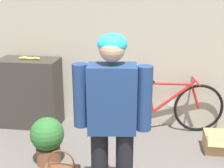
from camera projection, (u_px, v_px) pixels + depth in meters
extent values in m
cube|color=#B7AD99|center=(133.00, 34.00, 4.21)|extent=(8.00, 0.06, 2.60)
cube|color=white|center=(171.00, 102.00, 4.39)|extent=(0.08, 0.01, 0.12)
cube|color=#38332D|center=(30.00, 93.00, 4.39)|extent=(0.83, 0.43, 0.96)
cylinder|color=black|center=(100.00, 168.00, 2.75)|extent=(0.15, 0.15, 0.75)
cube|color=navy|center=(112.00, 99.00, 2.53)|extent=(0.42, 0.28, 0.57)
cylinder|color=navy|center=(81.00, 96.00, 2.56)|extent=(0.13, 0.13, 0.54)
cylinder|color=navy|center=(144.00, 99.00, 2.50)|extent=(0.13, 0.13, 0.54)
sphere|color=tan|center=(112.00, 49.00, 2.41)|extent=(0.20, 0.20, 0.20)
ellipsoid|color=#23B7CC|center=(112.00, 44.00, 2.42)|extent=(0.24, 0.21, 0.17)
torus|color=black|center=(125.00, 108.00, 4.22)|extent=(0.67, 0.13, 0.67)
torus|color=black|center=(199.00, 108.00, 4.22)|extent=(0.67, 0.13, 0.67)
cylinder|color=red|center=(139.00, 110.00, 4.23)|extent=(0.38, 0.09, 0.08)
cylinder|color=red|center=(136.00, 96.00, 4.17)|extent=(0.31, 0.08, 0.37)
cylinder|color=red|center=(150.00, 98.00, 4.18)|extent=(0.14, 0.05, 0.41)
cylinder|color=red|center=(172.00, 98.00, 4.18)|extent=(0.52, 0.11, 0.42)
cylinder|color=red|center=(169.00, 84.00, 4.12)|extent=(0.59, 0.12, 0.05)
cylinder|color=red|center=(195.00, 96.00, 4.17)|extent=(0.15, 0.05, 0.35)
cylinder|color=red|center=(193.00, 82.00, 4.11)|extent=(0.07, 0.04, 0.08)
cylinder|color=red|center=(195.00, 80.00, 4.10)|extent=(0.09, 0.46, 0.02)
ellipsoid|color=black|center=(147.00, 82.00, 4.11)|extent=(0.23, 0.11, 0.05)
ellipsoid|color=#EAD64C|center=(30.00, 58.00, 4.22)|extent=(0.15, 0.04, 0.04)
ellipsoid|color=#EAD64C|center=(23.00, 58.00, 4.25)|extent=(0.13, 0.09, 0.03)
ellipsoid|color=#EAD64C|center=(37.00, 58.00, 4.23)|extent=(0.13, 0.09, 0.03)
sphere|color=brown|center=(20.00, 58.00, 4.27)|extent=(0.02, 0.02, 0.02)
torus|color=brown|center=(61.00, 163.00, 3.02)|extent=(0.27, 0.02, 0.27)
cube|color=tan|center=(222.00, 143.00, 3.75)|extent=(0.42, 0.30, 0.23)
cylinder|color=brown|center=(49.00, 155.00, 3.50)|extent=(0.27, 0.27, 0.20)
sphere|color=#2D6B2D|center=(47.00, 134.00, 3.42)|extent=(0.37, 0.37, 0.37)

